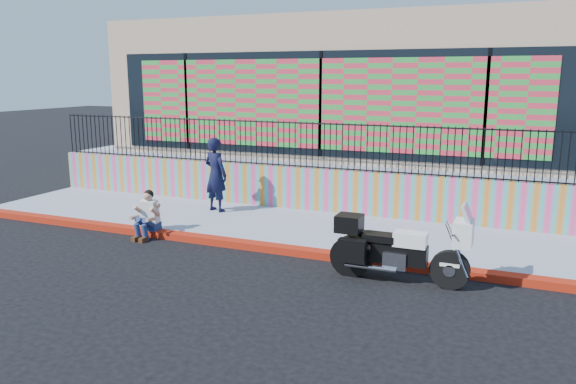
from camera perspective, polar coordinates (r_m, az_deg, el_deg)
The scene contains 10 objects.
ground at distance 11.96m, azimuth -3.50°, elevation -5.81°, with size 90.00×90.00×0.00m, color black.
red_curb at distance 11.93m, azimuth -3.50°, elevation -5.46°, with size 16.00×0.30×0.15m, color #9D150B.
sidewalk at distance 13.37m, azimuth -0.37°, elevation -3.55°, with size 16.00×3.00×0.15m, color #8B94A7.
mural_wall at distance 14.67m, azimuth 2.09°, elevation 0.32°, with size 16.00×0.20×1.10m, color #F64080.
metal_fence at distance 14.49m, azimuth 2.13°, elevation 4.78°, with size 15.80×0.04×1.20m, color black, non-canonical shape.
elevated_platform at distance 19.47m, azimuth 7.43°, elevation 2.83°, with size 16.00×10.00×1.25m, color #8B94A7.
storefront_building at distance 19.04m, azimuth 7.46°, elevation 10.56°, with size 14.00×8.06×4.00m.
police_motorcycle at distance 10.12m, azimuth 10.99°, elevation -5.51°, with size 2.43×0.80×1.51m.
police_officer at distance 14.56m, azimuth -7.36°, elevation 1.77°, with size 0.70×0.46×1.91m, color black.
seated_man at distance 13.00m, azimuth -14.22°, elevation -2.66°, with size 0.54×0.71×1.06m.
Camera 1 is at (5.08, -10.21, 3.59)m, focal length 35.00 mm.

